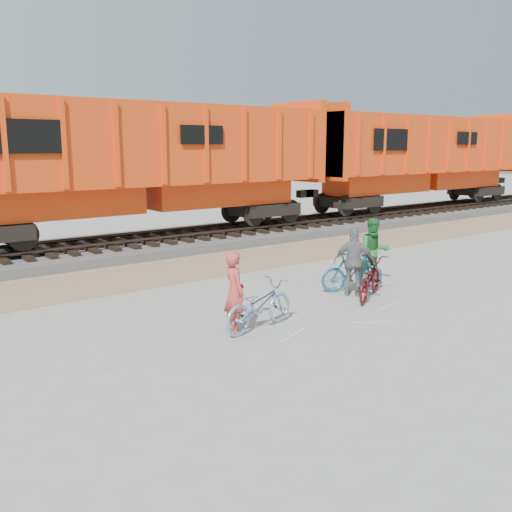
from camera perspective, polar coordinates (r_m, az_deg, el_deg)
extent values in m
plane|color=#9E9E99|center=(12.04, 4.82, -5.97)|extent=(120.00, 120.00, 0.00)
cube|color=#967D5D|center=(16.38, -8.25, -1.44)|extent=(120.00, 3.00, 0.02)
cube|color=slate|center=(19.43, -13.35, 0.76)|extent=(120.00, 4.00, 0.30)
cube|color=black|center=(19.39, -13.38, 1.37)|extent=(0.22, 2.60, 0.12)
cube|color=black|center=(22.80, 1.67, 3.07)|extent=(0.22, 2.60, 0.12)
cylinder|color=#382821|center=(18.73, -12.48, 1.44)|extent=(120.00, 0.12, 0.12)
cylinder|color=#382821|center=(20.02, -14.25, 1.97)|extent=(120.00, 0.12, 0.12)
cube|color=black|center=(19.67, -11.17, 3.30)|extent=(11.20, 2.20, 0.80)
cube|color=red|center=(19.58, -11.26, 5.77)|extent=(11.76, 1.65, 0.90)
cube|color=red|center=(19.50, -11.45, 10.89)|extent=(14.00, 3.00, 2.60)
cube|color=#E33E0E|center=(23.36, 4.06, 11.31)|extent=(0.30, 3.06, 3.10)
cube|color=black|center=(16.51, -22.37, 11.01)|extent=(2.20, 0.04, 0.90)
cube|color=black|center=(29.52, 15.96, 5.60)|extent=(11.20, 2.20, 0.80)
cube|color=red|center=(29.46, 16.05, 7.25)|extent=(11.76, 1.65, 0.90)
cube|color=red|center=(29.41, 16.23, 10.65)|extent=(14.00, 3.00, 2.60)
cube|color=#E33E0E|center=(24.25, 6.41, 11.26)|extent=(0.30, 3.06, 3.10)
cube|color=#E33E0E|center=(35.16, 22.99, 10.37)|extent=(0.30, 3.06, 3.10)
cube|color=black|center=(25.13, 13.41, 11.25)|extent=(2.20, 0.04, 0.90)
imported|color=#7094BD|center=(11.02, 0.29, -4.96)|extent=(1.90, 0.95, 0.95)
imported|color=#1D6083|center=(14.05, 9.61, -1.59)|extent=(1.65, 1.05, 0.96)
imported|color=#4C0D10|center=(13.46, 11.28, -2.23)|extent=(1.89, 1.42, 0.95)
imported|color=#B73C35|center=(10.73, -2.15, -3.65)|extent=(0.50, 0.65, 1.59)
imported|color=#1E6727|center=(14.84, 11.72, 0.46)|extent=(1.03, 0.95, 1.70)
imported|color=slate|center=(13.57, 9.79, -0.60)|extent=(0.95, 0.96, 1.63)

